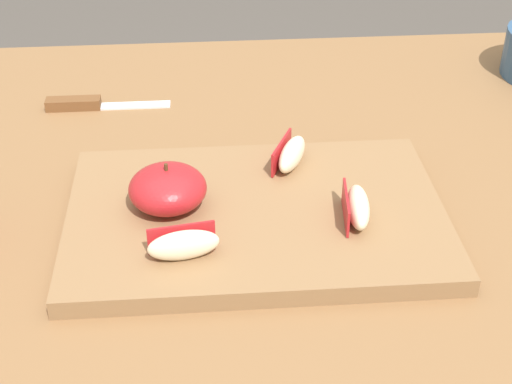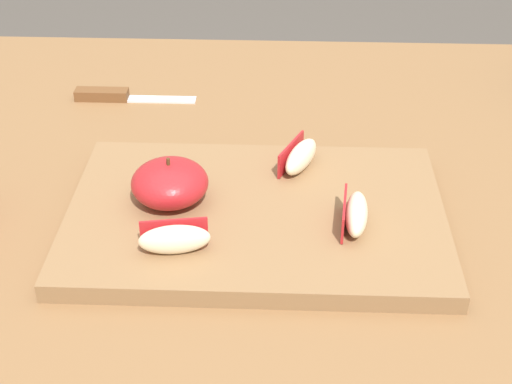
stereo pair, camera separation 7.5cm
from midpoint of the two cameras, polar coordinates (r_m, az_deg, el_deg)
The scene contains 7 objects.
dining_table at distance 0.92m, azimuth -5.21°, elevation -5.05°, with size 1.25×0.79×0.75m.
cutting_board at distance 0.77m, azimuth -2.80°, elevation -1.93°, with size 0.38×0.26×0.02m.
apple_half_skin_up at distance 0.76m, azimuth -9.45°, elevation 0.17°, with size 0.08×0.08×0.05m.
apple_wedge_left at distance 0.83m, azimuth 0.03°, elevation 2.79°, with size 0.05×0.07×0.03m.
apple_wedge_right at distance 0.74m, azimuth 4.72°, elevation -1.23°, with size 0.03×0.07×0.03m.
apple_wedge_middle at distance 0.70m, azimuth -8.55°, elevation -4.02°, with size 0.07×0.03×0.03m.
paring_knife at distance 1.03m, azimuth -14.84°, elevation 6.35°, with size 0.16×0.02×0.01m.
Camera 1 is at (-0.01, -0.72, 1.21)m, focal length 53.36 mm.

